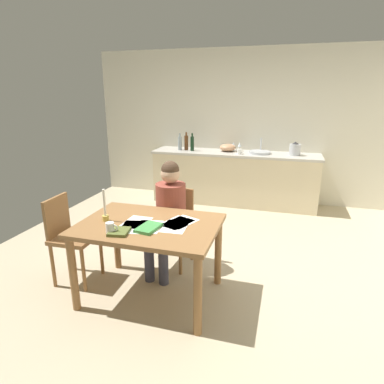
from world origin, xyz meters
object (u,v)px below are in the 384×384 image
(chair_at_table, at_px, (174,223))
(candlestick, at_px, (105,212))
(wine_glass_near_sink, at_px, (240,145))
(teacup_on_counter, at_px, (239,151))
(bottle_oil, at_px, (180,143))
(sink_unit, at_px, (260,152))
(coffee_mug, at_px, (110,228))
(book_cookery, at_px, (119,232))
(dining_table, at_px, (149,234))
(person_seated, at_px, (168,210))
(bottle_wine_red, at_px, (192,143))
(stovetop_kettle, at_px, (295,149))
(mixing_bowl, at_px, (228,148))
(wine_glass_by_kettle, at_px, (233,145))
(book_magazine, at_px, (149,228))
(bottle_vinegar, at_px, (186,142))
(chair_side_empty, at_px, (70,235))

(chair_at_table, xyz_separation_m, candlestick, (-0.40, -0.73, 0.35))
(wine_glass_near_sink, bearing_deg, teacup_on_counter, -81.68)
(bottle_oil, relative_size, wine_glass_near_sink, 1.87)
(candlestick, distance_m, sink_unit, 3.23)
(coffee_mug, relative_size, book_cookery, 0.60)
(dining_table, xyz_separation_m, candlestick, (-0.41, -0.05, 0.19))
(person_seated, relative_size, bottle_wine_red, 3.93)
(coffee_mug, relative_size, stovetop_kettle, 0.49)
(stovetop_kettle, bearing_deg, mixing_bowl, 175.93)
(person_seated, bearing_deg, dining_table, -88.62)
(bottle_wine_red, relative_size, wine_glass_by_kettle, 1.98)
(candlestick, bearing_deg, dining_table, 6.97)
(chair_at_table, height_order, book_magazine, chair_at_table)
(bottle_vinegar, distance_m, bottle_wine_red, 0.13)
(chair_side_empty, distance_m, candlestick, 0.58)
(candlestick, height_order, sink_unit, sink_unit)
(dining_table, bearing_deg, bottle_wine_red, 98.71)
(sink_unit, bearing_deg, mixing_bowl, 172.31)
(bottle_oil, height_order, mixing_bowl, bottle_oil)
(bottle_oil, relative_size, stovetop_kettle, 1.31)
(person_seated, relative_size, coffee_mug, 11.01)
(bottle_wine_red, bearing_deg, wine_glass_near_sink, 13.98)
(bottle_wine_red, distance_m, wine_glass_near_sink, 0.82)
(bottle_wine_red, bearing_deg, bottle_vinegar, 159.64)
(candlestick, distance_m, bottle_oil, 3.01)
(book_magazine, xyz_separation_m, book_cookery, (-0.20, -0.15, -0.00))
(dining_table, bearing_deg, teacup_on_counter, 82.08)
(book_magazine, height_order, bottle_oil, bottle_oil)
(chair_side_empty, bearing_deg, stovetop_kettle, 53.79)
(dining_table, relative_size, book_cookery, 6.94)
(sink_unit, bearing_deg, person_seated, -106.49)
(coffee_mug, bearing_deg, person_seated, 76.08)
(person_seated, xyz_separation_m, bottle_oil, (-0.67, 2.40, 0.34))
(chair_at_table, distance_m, sink_unit, 2.44)
(chair_at_table, distance_m, stovetop_kettle, 2.67)
(person_seated, xyz_separation_m, chair_side_empty, (-0.87, -0.50, -0.18))
(wine_glass_near_sink, bearing_deg, wine_glass_by_kettle, 180.00)
(bottle_oil, bearing_deg, bottle_wine_red, -3.73)
(book_cookery, relative_size, stovetop_kettle, 0.82)
(coffee_mug, bearing_deg, stovetop_kettle, 65.56)
(chair_at_table, xyz_separation_m, stovetop_kettle, (1.27, 2.29, 0.53))
(stovetop_kettle, bearing_deg, book_magazine, -111.42)
(book_cookery, distance_m, mixing_bowl, 3.34)
(book_magazine, relative_size, stovetop_kettle, 1.10)
(sink_unit, relative_size, mixing_bowl, 1.29)
(coffee_mug, height_order, candlestick, candlestick)
(person_seated, bearing_deg, stovetop_kettle, 62.32)
(sink_unit, bearing_deg, wine_glass_by_kettle, 162.68)
(book_cookery, relative_size, sink_unit, 0.50)
(dining_table, relative_size, wine_glass_near_sink, 8.11)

